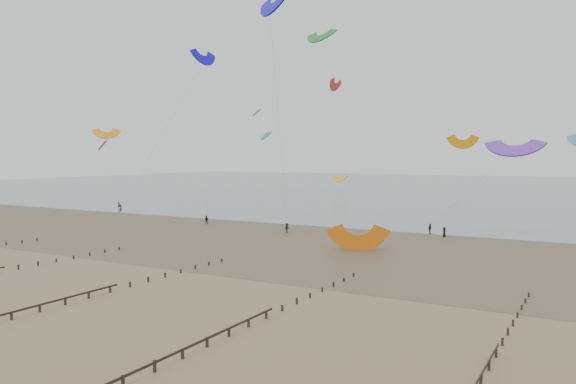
# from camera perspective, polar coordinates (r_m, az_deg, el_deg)

# --- Properties ---
(ground) EXTENTS (500.00, 500.00, 0.00)m
(ground) POSITION_cam_1_polar(r_m,az_deg,el_deg) (65.73, -15.87, -8.23)
(ground) COLOR brown
(ground) RESTS_ON ground
(sea_and_shore) EXTENTS (500.00, 665.00, 0.03)m
(sea_and_shore) POSITION_cam_1_polar(r_m,az_deg,el_deg) (94.85, -2.68, -4.44)
(sea_and_shore) COLOR #475654
(sea_and_shore) RESTS_ON ground
(kitesurfer_lead) EXTENTS (0.76, 0.59, 1.85)m
(kitesurfer_lead) POSITION_cam_1_polar(r_m,az_deg,el_deg) (140.11, -16.62, -1.58)
(kitesurfer_lead) COLOR black
(kitesurfer_lead) RESTS_ON ground
(kitesurfers) EXTENTS (139.75, 19.02, 1.87)m
(kitesurfers) POSITION_cam_1_polar(r_m,az_deg,el_deg) (98.62, 13.21, -3.72)
(kitesurfers) COLOR black
(kitesurfers) RESTS_ON ground
(grounded_kite) EXTENTS (9.16, 8.28, 4.12)m
(grounded_kite) POSITION_cam_1_polar(r_m,az_deg,el_deg) (81.00, 7.10, -5.87)
(grounded_kite) COLOR orange
(grounded_kite) RESTS_ON ground
(kites_airborne) EXTENTS (242.16, 115.56, 38.75)m
(kites_airborne) POSITION_cam_1_polar(r_m,az_deg,el_deg) (144.51, 9.40, 7.07)
(kites_airborne) COLOR #CE2A90
(kites_airborne) RESTS_ON ground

